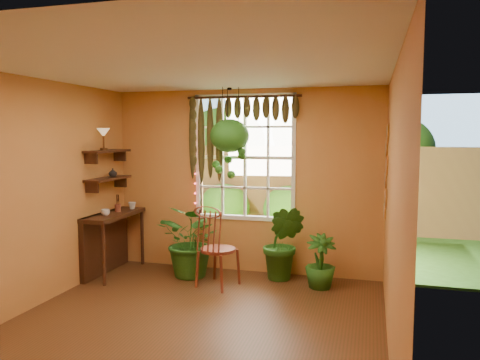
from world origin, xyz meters
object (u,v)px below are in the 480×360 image
Objects in this scene: windsor_chair at (216,260)px; hanging_basket at (230,141)px; counter_ledge at (108,236)px; potted_plant_mid at (283,243)px; potted_plant_left at (193,241)px.

hanging_basket is at bearing 106.04° from windsor_chair.
hanging_basket reaches higher than windsor_chair.
windsor_chair is at bearing -5.72° from counter_ledge.
windsor_chair is 1.21× the size of potted_plant_mid.
hanging_basket is (-0.79, 0.04, 1.42)m from potted_plant_mid.
counter_ledge is 2.58m from potted_plant_mid.
windsor_chair is 0.98m from potted_plant_mid.
counter_ledge is 1.76m from windsor_chair.
potted_plant_left is at bearing 6.48° from counter_ledge.
counter_ledge is 2.28m from hanging_basket.
potted_plant_mid is at bearing -3.12° from hanging_basket.
hanging_basket is at bearing 176.88° from potted_plant_mid.
potted_plant_mid is (0.81, 0.53, 0.16)m from windsor_chair.
windsor_chair is 0.98× the size of hanging_basket.
windsor_chair reaches higher than potted_plant_left.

